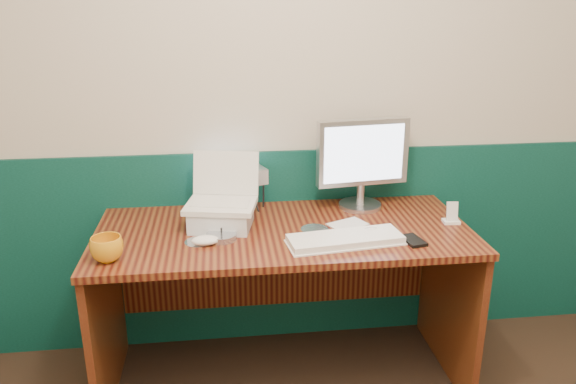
{
  "coord_description": "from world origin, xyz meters",
  "views": [
    {
      "loc": [
        -0.4,
        -0.82,
        1.68
      ],
      "look_at": [
        -0.15,
        1.23,
        0.97
      ],
      "focal_mm": 35.0,
      "sensor_mm": 36.0,
      "label": 1
    }
  ],
  "objects": [
    {
      "name": "mug",
      "position": [
        -0.84,
        1.16,
        0.8
      ],
      "size": [
        0.15,
        0.15,
        0.1
      ],
      "primitive_type": "imported",
      "rotation": [
        0.0,
        0.0,
        -0.24
      ],
      "color": "orange",
      "rests_on": "desk"
    },
    {
      "name": "mouse_right",
      "position": [
        0.2,
        1.27,
        0.77
      ],
      "size": [
        0.12,
        0.09,
        0.04
      ],
      "primitive_type": "ellipsoid",
      "rotation": [
        0.0,
        0.0,
        0.33
      ],
      "color": "silver",
      "rests_on": "desk"
    },
    {
      "name": "monitor",
      "position": [
        0.24,
        1.61,
        0.96
      ],
      "size": [
        0.44,
        0.18,
        0.43
      ],
      "primitive_type": null,
      "rotation": [
        0.0,
        0.0,
        0.13
      ],
      "color": "#B2B2B7",
      "rests_on": "desk"
    },
    {
      "name": "desk",
      "position": [
        -0.15,
        1.38,
        0.38
      ],
      "size": [
        1.6,
        0.7,
        0.75
      ],
      "primitive_type": "cube",
      "color": "#3A0F0A",
      "rests_on": "ground"
    },
    {
      "name": "cd_loose_a",
      "position": [
        -0.51,
        1.29,
        0.75
      ],
      "size": [
        0.11,
        0.11,
        0.0
      ],
      "primitive_type": "cylinder",
      "color": "#B3BAC4",
      "rests_on": "desk"
    },
    {
      "name": "keyboard",
      "position": [
        0.08,
        1.21,
        0.76
      ],
      "size": [
        0.48,
        0.21,
        0.03
      ],
      "primitive_type": "cube",
      "rotation": [
        0.0,
        0.0,
        0.13
      ],
      "color": "white",
      "rests_on": "desk"
    },
    {
      "name": "cd_loose_b",
      "position": [
        -0.02,
        1.36,
        0.75
      ],
      "size": [
        0.12,
        0.12,
        0.0
      ],
      "primitive_type": "cylinder",
      "color": "silver",
      "rests_on": "desk"
    },
    {
      "name": "back_wall",
      "position": [
        0.0,
        1.75,
        1.25
      ],
      "size": [
        3.5,
        0.04,
        2.5
      ],
      "primitive_type": "cube",
      "color": "#C0B5A2",
      "rests_on": "ground"
    },
    {
      "name": "wainscot",
      "position": [
        0.0,
        1.74,
        0.5
      ],
      "size": [
        3.48,
        0.02,
        1.0
      ],
      "primitive_type": "cube",
      "color": "#072F2A",
      "rests_on": "ground"
    },
    {
      "name": "laptop",
      "position": [
        -0.41,
        1.44,
        0.96
      ],
      "size": [
        0.33,
        0.28,
        0.24
      ],
      "primitive_type": null,
      "rotation": [
        0.0,
        0.0,
        -0.2
      ],
      "color": "silver",
      "rests_on": "laptop_riser"
    },
    {
      "name": "pda",
      "position": [
        0.36,
        1.18,
        0.76
      ],
      "size": [
        0.09,
        0.13,
        0.01
      ],
      "primitive_type": "cube",
      "rotation": [
        0.0,
        0.0,
        0.21
      ],
      "color": "black",
      "rests_on": "desk"
    },
    {
      "name": "pen",
      "position": [
        0.26,
        1.31,
        0.75
      ],
      "size": [
        0.12,
        0.05,
        0.01
      ],
      "primitive_type": "cylinder",
      "rotation": [
        0.0,
        1.57,
        0.35
      ],
      "color": "black",
      "rests_on": "desk"
    },
    {
      "name": "dock",
      "position": [
        0.59,
        1.36,
        0.76
      ],
      "size": [
        0.08,
        0.06,
        0.01
      ],
      "primitive_type": "cube",
      "rotation": [
        0.0,
        0.0,
        -0.09
      ],
      "color": "white",
      "rests_on": "desk"
    },
    {
      "name": "mouse_left",
      "position": [
        -0.48,
        1.26,
        0.77
      ],
      "size": [
        0.12,
        0.07,
        0.04
      ],
      "primitive_type": "ellipsoid",
      "rotation": [
        0.0,
        0.0,
        0.04
      ],
      "color": "white",
      "rests_on": "desk"
    },
    {
      "name": "camcorder",
      "position": [
        -0.24,
        1.64,
        0.84
      ],
      "size": [
        0.12,
        0.14,
        0.18
      ],
      "primitive_type": null,
      "rotation": [
        0.0,
        0.0,
        0.34
      ],
      "color": "#A9A9AE",
      "rests_on": "desk"
    },
    {
      "name": "papers",
      "position": [
        0.13,
        1.39,
        0.75
      ],
      "size": [
        0.19,
        0.17,
        0.0
      ],
      "primitive_type": "cube",
      "rotation": [
        0.0,
        0.0,
        0.43
      ],
      "color": "silver",
      "rests_on": "desk"
    },
    {
      "name": "cd_spindle",
      "position": [
        -0.41,
        1.31,
        0.76
      ],
      "size": [
        0.12,
        0.12,
        0.03
      ],
      "primitive_type": "cylinder",
      "color": "#AEB3BE",
      "rests_on": "desk"
    },
    {
      "name": "laptop_riser",
      "position": [
        -0.41,
        1.44,
        0.79
      ],
      "size": [
        0.29,
        0.26,
        0.09
      ],
      "primitive_type": "cube",
      "rotation": [
        0.0,
        0.0,
        -0.2
      ],
      "color": "silver",
      "rests_on": "desk"
    },
    {
      "name": "music_player",
      "position": [
        0.59,
        1.36,
        0.81
      ],
      "size": [
        0.05,
        0.03,
        0.08
      ],
      "primitive_type": "cube",
      "rotation": [
        -0.17,
        0.0,
        -0.09
      ],
      "color": "silver",
      "rests_on": "dock"
    }
  ]
}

